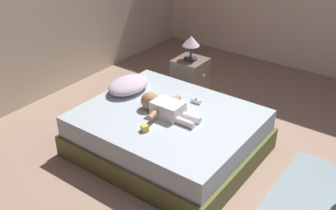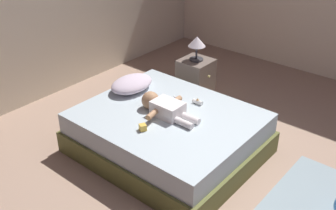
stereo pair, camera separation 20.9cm
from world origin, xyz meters
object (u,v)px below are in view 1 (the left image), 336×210
(baby, at_px, (163,107))
(toothbrush, at_px, (175,99))
(pillow, at_px, (129,85))
(lamp, at_px, (191,43))
(bed, at_px, (168,133))
(baby_bottle, at_px, (196,101))
(nightstand, at_px, (190,81))
(toy_block, at_px, (145,128))

(baby, relative_size, toothbrush, 5.12)
(pillow, xyz_separation_m, lamp, (0.90, -0.21, 0.26))
(pillow, bearing_deg, bed, -102.77)
(baby, height_order, baby_bottle, baby)
(nightstand, height_order, lamp, lamp)
(pillow, bearing_deg, nightstand, -13.03)
(bed, distance_m, pillow, 0.72)
(bed, distance_m, toy_block, 0.46)
(toothbrush, height_order, baby_bottle, baby_bottle)
(baby_bottle, bearing_deg, toy_block, 172.57)
(toy_block, bearing_deg, nightstand, 17.23)
(bed, height_order, toy_block, toy_block)
(bed, xyz_separation_m, toothbrush, (0.27, 0.11, 0.24))
(toothbrush, distance_m, toy_block, 0.66)
(nightstand, bearing_deg, pillow, 166.97)
(lamp, xyz_separation_m, toy_block, (-1.42, -0.44, -0.30))
(lamp, distance_m, toy_block, 1.51)
(pillow, relative_size, nightstand, 0.90)
(pillow, distance_m, baby_bottle, 0.77)
(toothbrush, distance_m, lamp, 0.89)
(toothbrush, height_order, lamp, lamp)
(baby, xyz_separation_m, lamp, (1.07, 0.39, 0.26))
(toothbrush, height_order, toy_block, toy_block)
(pillow, bearing_deg, baby_bottle, -74.66)
(lamp, xyz_separation_m, baby_bottle, (-0.70, -0.53, -0.30))
(lamp, bearing_deg, baby, -159.91)
(toothbrush, bearing_deg, lamp, 22.56)
(bed, relative_size, baby, 2.67)
(baby, relative_size, toy_block, 8.04)
(nightstand, bearing_deg, toy_block, -162.77)
(baby, relative_size, nightstand, 1.15)
(pillow, relative_size, baby_bottle, 4.70)
(baby, bearing_deg, pillow, 74.31)
(bed, bearing_deg, pillow, 77.23)
(bed, relative_size, nightstand, 3.06)
(toy_block, xyz_separation_m, baby_bottle, (0.72, -0.09, -0.00))
(toothbrush, bearing_deg, baby_bottle, -71.01)
(toy_block, bearing_deg, baby, 7.98)
(baby, bearing_deg, lamp, 20.09)
(toothbrush, bearing_deg, pillow, 103.82)
(baby_bottle, bearing_deg, bed, 163.18)
(bed, height_order, nightstand, nightstand)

